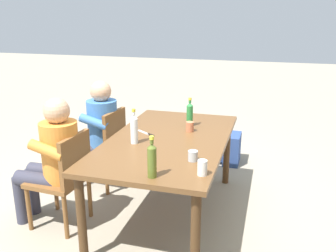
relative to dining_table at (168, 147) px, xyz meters
The scene contains 14 objects.
ground_plane 0.69m from the dining_table, ahead, with size 24.00×24.00×0.00m, color gray.
dining_table is the anchor object (origin of this frame).
chair_near_left 0.93m from the dining_table, 116.32° to the right, with size 0.48×0.48×0.87m.
chair_near_right 0.94m from the dining_table, 62.92° to the right, with size 0.47×0.47×0.87m.
person_in_white_shirt 1.02m from the dining_table, 113.99° to the right, with size 0.47×0.61×1.18m.
person_in_plaid_shirt 1.02m from the dining_table, 66.01° to the right, with size 0.47×0.61×1.18m.
bottle_clear 0.38m from the dining_table, 52.01° to the right, with size 0.06×0.06×0.31m.
bottle_olive 0.84m from the dining_table, ahead, with size 0.06×0.06×0.30m.
bottle_green 0.49m from the dining_table, 166.94° to the left, with size 0.06×0.06×0.29m.
cup_terracotta 0.33m from the dining_table, 152.08° to the left, with size 0.07×0.07×0.09m, color #BC6B47.
cup_steel 0.56m from the dining_table, 36.47° to the left, with size 0.07×0.07×0.08m, color #B2B7BC.
cup_white 0.82m from the dining_table, 33.31° to the left, with size 0.07×0.07×0.11m, color white.
table_knife 0.26m from the dining_table, 108.56° to the right, with size 0.15×0.21×0.01m.
backpack_by_near_side 1.58m from the dining_table, 163.44° to the left, with size 0.34×0.26×0.38m.
Camera 1 is at (2.98, 0.86, 1.85)m, focal length 39.05 mm.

